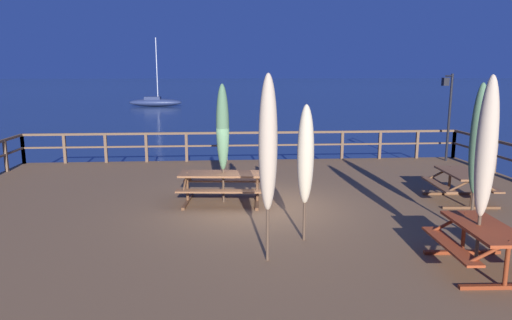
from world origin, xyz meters
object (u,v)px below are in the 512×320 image
(sailboat_distant, at_px, (155,102))
(patio_umbrella_tall_mid_right, at_px, (223,128))
(picnic_table_front_left, at_px, (222,181))
(patio_umbrella_tall_back_left, at_px, (306,155))
(picnic_table_mid_left, at_px, (461,180))
(patio_umbrella_short_mid, at_px, (486,148))
(picnic_table_mid_centre, at_px, (484,238))
(patio_umbrella_short_back, at_px, (268,144))
(patio_umbrella_short_front, at_px, (478,140))
(lamp_post_hooked, at_px, (448,104))

(sailboat_distant, bearing_deg, patio_umbrella_tall_mid_right, -79.86)
(picnic_table_front_left, bearing_deg, patio_umbrella_tall_back_left, -60.27)
(picnic_table_mid_left, height_order, patio_umbrella_short_mid, patio_umbrella_short_mid)
(picnic_table_mid_centre, distance_m, patio_umbrella_short_back, 3.89)
(picnic_table_mid_left, bearing_deg, patio_umbrella_short_front, -113.29)
(picnic_table_mid_left, bearing_deg, patio_umbrella_short_mid, -114.46)
(picnic_table_mid_centre, distance_m, patio_umbrella_tall_mid_right, 6.29)
(picnic_table_mid_centre, xyz_separation_m, patio_umbrella_short_mid, (-0.07, 0.07, 1.49))
(picnic_table_front_left, distance_m, picnic_table_mid_left, 6.06)
(lamp_post_hooked, bearing_deg, picnic_table_mid_centre, -112.75)
(patio_umbrella_short_back, xyz_separation_m, lamp_post_hooked, (7.43, 8.64, 0.05))
(patio_umbrella_short_front, bearing_deg, patio_umbrella_tall_mid_right, 151.04)
(picnic_table_front_left, distance_m, picnic_table_mid_centre, 6.15)
(picnic_table_front_left, distance_m, patio_umbrella_short_mid, 6.23)
(patio_umbrella_short_front, bearing_deg, patio_umbrella_tall_back_left, -178.99)
(picnic_table_front_left, height_order, patio_umbrella_short_mid, patio_umbrella_short_mid)
(patio_umbrella_short_front, height_order, sailboat_distant, sailboat_distant)
(patio_umbrella_tall_mid_right, xyz_separation_m, patio_umbrella_short_front, (4.99, -2.76, 0.05))
(patio_umbrella_short_back, bearing_deg, patio_umbrella_tall_mid_right, 101.29)
(patio_umbrella_tall_mid_right, xyz_separation_m, patio_umbrella_tall_back_left, (1.56, -2.82, -0.20))
(picnic_table_mid_left, bearing_deg, patio_umbrella_short_back, -147.31)
(patio_umbrella_tall_mid_right, relative_size, patio_umbrella_tall_back_left, 1.12)
(patio_umbrella_short_back, bearing_deg, sailboat_distant, 100.23)
(picnic_table_mid_left, height_order, patio_umbrella_short_back, patio_umbrella_short_back)
(lamp_post_hooked, bearing_deg, patio_umbrella_tall_back_left, -130.64)
(picnic_table_front_left, xyz_separation_m, sailboat_distant, (-7.62, 42.81, -0.66))
(picnic_table_mid_left, distance_m, patio_umbrella_tall_back_left, 5.21)
(picnic_table_mid_centre, relative_size, picnic_table_mid_left, 1.02)
(patio_umbrella_short_front, distance_m, lamp_post_hooked, 8.29)
(patio_umbrella_short_front, relative_size, sailboat_distant, 0.40)
(picnic_table_mid_centre, height_order, patio_umbrella_short_mid, patio_umbrella_short_mid)
(picnic_table_front_left, height_order, patio_umbrella_short_front, patio_umbrella_short_front)
(patio_umbrella_short_front, xyz_separation_m, lamp_post_hooked, (3.19, 7.65, 0.17))
(patio_umbrella_tall_back_left, height_order, patio_umbrella_short_back, patio_umbrella_short_back)
(patio_umbrella_tall_mid_right, relative_size, patio_umbrella_short_front, 0.97)
(patio_umbrella_short_front, height_order, lamp_post_hooked, lamp_post_hooked)
(patio_umbrella_short_front, height_order, patio_umbrella_short_back, patio_umbrella_short_back)
(patio_umbrella_tall_back_left, distance_m, patio_umbrella_short_back, 1.29)
(picnic_table_mid_centre, distance_m, patio_umbrella_short_front, 2.28)
(picnic_table_mid_left, xyz_separation_m, sailboat_distant, (-13.67, 43.16, -0.65))
(picnic_table_mid_centre, bearing_deg, picnic_table_mid_left, 66.71)
(patio_umbrella_short_front, relative_size, lamp_post_hooked, 0.96)
(patio_umbrella_tall_mid_right, distance_m, patio_umbrella_short_front, 5.70)
(picnic_table_mid_centre, bearing_deg, patio_umbrella_tall_mid_right, 134.06)
(picnic_table_mid_left, relative_size, lamp_post_hooked, 0.55)
(patio_umbrella_tall_mid_right, height_order, patio_umbrella_tall_back_left, patio_umbrella_tall_mid_right)
(patio_umbrella_tall_back_left, bearing_deg, patio_umbrella_short_back, -131.05)
(sailboat_distant, bearing_deg, patio_umbrella_short_back, -79.77)
(lamp_post_hooked, bearing_deg, patio_umbrella_short_back, -130.68)
(patio_umbrella_short_front, bearing_deg, patio_umbrella_short_back, -166.80)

